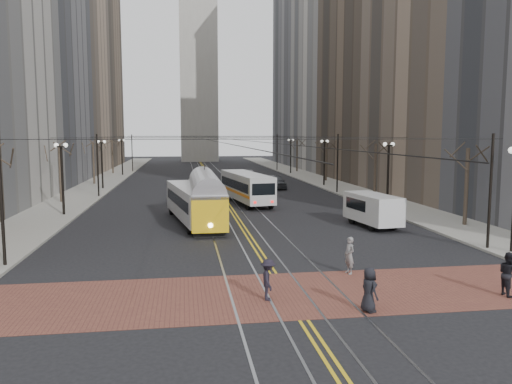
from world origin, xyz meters
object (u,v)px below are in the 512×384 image
object	(u,v)px
transit_bus	(192,205)
pedestrian_c	(509,274)
rear_bus	(246,188)
sedan_silver	(247,176)
streetcar	(206,203)
clock_tower	(198,12)
pedestrian_d	(268,280)
pedestrian_a	(369,290)
pedestrian_b	(349,255)
cargo_van	(373,211)
sedan_grey	(276,182)

from	to	relation	value
transit_bus	pedestrian_c	bearing A→B (deg)	-66.09
rear_bus	sedan_silver	bearing A→B (deg)	74.15
streetcar	pedestrian_c	world-z (taller)	streetcar
clock_tower	pedestrian_d	xyz separation A→B (m)	(-0.87, -106.65, -35.12)
pedestrian_a	pedestrian_b	distance (m)	5.09
rear_bus	pedestrian_b	xyz separation A→B (m)	(1.74, -24.91, -0.55)
pedestrian_b	transit_bus	bearing A→B (deg)	-168.95
transit_bus	rear_bus	size ratio (longest dim) A/B	0.99
pedestrian_a	sedan_silver	bearing A→B (deg)	-17.12
clock_tower	rear_bus	xyz separation A→B (m)	(1.80, -78.58, -34.52)
sedan_silver	pedestrian_a	size ratio (longest dim) A/B	2.93
pedestrian_a	pedestrian_b	bearing A→B (deg)	-25.67
clock_tower	cargo_van	bearing A→B (deg)	-84.34
sedan_silver	pedestrian_b	bearing A→B (deg)	-93.42
pedestrian_c	pedestrian_d	distance (m)	9.80
pedestrian_a	pedestrian_b	xyz separation A→B (m)	(0.95, 5.00, 0.04)
sedan_grey	sedan_silver	distance (m)	9.33
sedan_grey	pedestrian_b	xyz separation A→B (m)	(-3.51, -37.42, 0.05)
clock_tower	pedestrian_a	xyz separation A→B (m)	(2.59, -108.50, -35.11)
pedestrian_a	transit_bus	bearing A→B (deg)	2.07
transit_bus	pedestrian_a	world-z (taller)	transit_bus
clock_tower	transit_bus	xyz separation A→B (m)	(-3.50, -88.53, -34.60)
transit_bus	sedan_grey	distance (m)	24.81
rear_bus	sedan_grey	distance (m)	13.57
sedan_grey	pedestrian_c	bearing A→B (deg)	-88.47
cargo_van	pedestrian_d	xyz separation A→B (m)	(-10.00, -14.51, -0.32)
streetcar	pedestrian_a	xyz separation A→B (m)	(5.09, -20.01, -0.63)
sedan_grey	pedestrian_a	size ratio (longest dim) A/B	2.93
streetcar	transit_bus	bearing A→B (deg)	-177.49
cargo_van	sedan_grey	bearing A→B (deg)	86.78
cargo_van	pedestrian_d	distance (m)	17.62
clock_tower	sedan_grey	bearing A→B (deg)	-83.91
cargo_van	sedan_silver	size ratio (longest dim) A/B	1.07
streetcar	rear_bus	size ratio (longest dim) A/B	1.14
transit_bus	cargo_van	world-z (taller)	transit_bus
streetcar	pedestrian_d	world-z (taller)	streetcar
streetcar	pedestrian_d	xyz separation A→B (m)	(1.63, -18.17, -0.64)
pedestrian_b	pedestrian_d	xyz separation A→B (m)	(-4.41, -3.16, -0.05)
rear_bus	pedestrian_d	distance (m)	28.20
pedestrian_c	pedestrian_d	size ratio (longest dim) A/B	1.08
rear_bus	sedan_silver	world-z (taller)	rear_bus
streetcar	pedestrian_b	distance (m)	16.19
pedestrian_a	pedestrian_c	world-z (taller)	pedestrian_c
clock_tower	pedestrian_b	size ratio (longest dim) A/B	37.64
pedestrian_b	pedestrian_c	xyz separation A→B (m)	(5.34, -4.02, 0.02)
streetcar	pedestrian_b	bearing A→B (deg)	-68.10
sedan_grey	pedestrian_a	distance (m)	42.65
rear_bus	sedan_grey	bearing A→B (deg)	58.79
pedestrian_d	clock_tower	bearing A→B (deg)	2.87
sedan_silver	pedestrian_c	distance (m)	50.62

